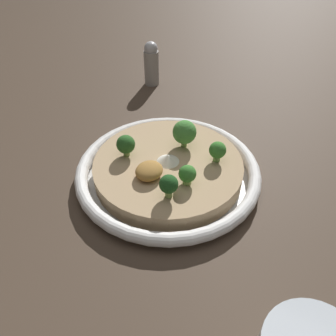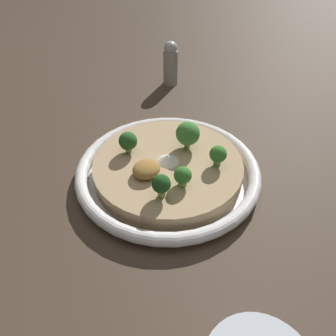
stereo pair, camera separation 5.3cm
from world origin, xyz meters
The scene contains 10 objects.
ground_plane centered at (0.00, 0.00, 0.00)m, with size 6.00×6.00×0.00m, color #47382B.
risotto_bowl centered at (0.00, 0.00, 0.02)m, with size 0.30×0.30×0.03m.
cheese_sprinkle centered at (0.00, 0.00, 0.04)m, with size 0.04×0.04×0.01m.
crispy_onion_garnish centered at (0.04, -0.01, 0.04)m, with size 0.04×0.04×0.02m.
broccoli_back_right centered at (0.06, 0.04, 0.06)m, with size 0.03×0.03×0.04m.
broccoli_front_right centered at (0.02, -0.07, 0.06)m, with size 0.03×0.03×0.04m.
broccoli_back centered at (0.03, 0.05, 0.05)m, with size 0.03×0.03×0.03m.
broccoli_left centered at (-0.05, 0.00, 0.06)m, with size 0.04×0.04×0.05m.
broccoli_back_left centered at (-0.04, 0.06, 0.05)m, with size 0.03×0.03×0.03m.
pepper_shaker centered at (-0.26, -0.22, 0.05)m, with size 0.03×0.03×0.10m.
Camera 2 is at (0.31, 0.26, 0.37)m, focal length 35.00 mm.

